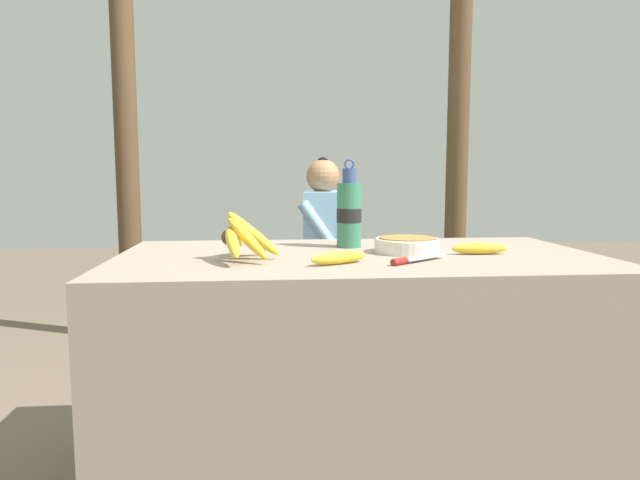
{
  "coord_description": "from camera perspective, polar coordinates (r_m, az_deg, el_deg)",
  "views": [
    {
      "loc": [
        -0.28,
        -1.74,
        0.99
      ],
      "look_at": [
        -0.12,
        0.05,
        0.78
      ],
      "focal_mm": 32.0,
      "sensor_mm": 36.0,
      "label": 1
    }
  ],
  "objects": [
    {
      "name": "ground_plane",
      "position": [
        2.03,
        3.68,
        -22.56
      ],
      "size": [
        12.0,
        12.0,
        0.0
      ],
      "primitive_type": "plane",
      "color": "brown"
    },
    {
      "name": "market_counter",
      "position": [
        1.87,
        3.76,
        -12.67
      ],
      "size": [
        1.49,
        0.82,
        0.74
      ],
      "color": "gray",
      "rests_on": "ground_plane"
    },
    {
      "name": "banana_bunch_ripe",
      "position": [
        1.67,
        -7.78,
        0.35
      ],
      "size": [
        0.18,
        0.31,
        0.15
      ],
      "color": "#4C381E",
      "rests_on": "market_counter"
    },
    {
      "name": "serving_bowl",
      "position": [
        1.84,
        8.7,
        -0.41
      ],
      "size": [
        0.21,
        0.21,
        0.05
      ],
      "color": "silver",
      "rests_on": "market_counter"
    },
    {
      "name": "water_bottle",
      "position": [
        1.94,
        2.92,
        2.71
      ],
      "size": [
        0.08,
        0.08,
        0.3
      ],
      "color": "#337556",
      "rests_on": "market_counter"
    },
    {
      "name": "loose_banana_front",
      "position": [
        1.58,
        1.88,
        -1.77
      ],
      "size": [
        0.18,
        0.12,
        0.04
      ],
      "rotation": [
        0.0,
        0.0,
        0.48
      ],
      "color": "gold",
      "rests_on": "market_counter"
    },
    {
      "name": "loose_banana_side",
      "position": [
        1.84,
        15.66,
        -0.83
      ],
      "size": [
        0.18,
        0.04,
        0.04
      ],
      "rotation": [
        0.0,
        0.0,
        -0.02
      ],
      "color": "gold",
      "rests_on": "market_counter"
    },
    {
      "name": "knife",
      "position": [
        1.62,
        9.08,
        -1.94
      ],
      "size": [
        0.19,
        0.16,
        0.02
      ],
      "rotation": [
        0.0,
        0.0,
        0.67
      ],
      "color": "#BCBCC1",
      "rests_on": "market_counter"
    },
    {
      "name": "wooden_bench",
      "position": [
        3.2,
        -2.03,
        -4.92
      ],
      "size": [
        1.63,
        0.32,
        0.41
      ],
      "color": "brown",
      "rests_on": "ground_plane"
    },
    {
      "name": "seated_vendor",
      "position": [
        3.13,
        -0.54,
        -0.15
      ],
      "size": [
        0.43,
        0.41,
        1.08
      ],
      "rotation": [
        0.0,
        0.0,
        3.02
      ],
      "color": "#564C60",
      "rests_on": "ground_plane"
    },
    {
      "name": "banana_bunch_green",
      "position": [
        3.18,
        -9.51,
        -2.74
      ],
      "size": [
        0.16,
        0.28,
        0.13
      ],
      "color": "#4C381E",
      "rests_on": "wooden_bench"
    },
    {
      "name": "support_post_near",
      "position": [
        3.54,
        -18.76,
        8.23
      ],
      "size": [
        0.13,
        0.13,
        2.21
      ],
      "color": "#4C3823",
      "rests_on": "ground_plane"
    },
    {
      "name": "support_post_far",
      "position": [
        3.63,
        13.57,
        8.35
      ],
      "size": [
        0.13,
        0.13,
        2.21
      ],
      "color": "#4C3823",
      "rests_on": "ground_plane"
    }
  ]
}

